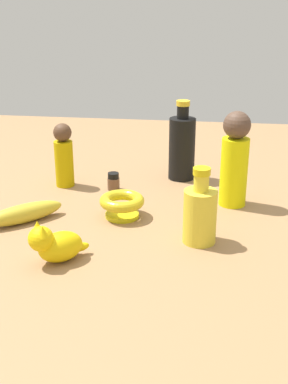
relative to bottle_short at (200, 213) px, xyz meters
name	(u,v)px	position (x,y,z in m)	size (l,w,h in m)	color
ground	(144,213)	(0.14, 0.14, -0.07)	(2.00, 2.00, 0.00)	#936D47
bottle_short	(200,213)	(0.00, 0.00, 0.00)	(0.07, 0.07, 0.17)	yellow
bowl	(122,203)	(0.11, 0.19, -0.03)	(0.11, 0.11, 0.06)	gold
bottle_tall	(182,147)	(0.41, 0.07, 0.03)	(0.08, 0.08, 0.23)	black
cat_figurine	(55,244)	(-0.13, 0.29, -0.03)	(0.11, 0.11, 0.09)	#E2BD0B
person_figure_child	(64,155)	(0.30, 0.39, 0.02)	(0.06, 0.06, 0.18)	#BD9E05
nail_polish_jar	(113,181)	(0.29, 0.25, -0.04)	(0.03, 0.03, 0.05)	brown
person_figure_adult	(235,159)	(0.23, -0.08, 0.05)	(0.09, 0.09, 0.25)	yellow
banana	(24,213)	(0.04, 0.42, -0.04)	(0.20, 0.05, 0.05)	gold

